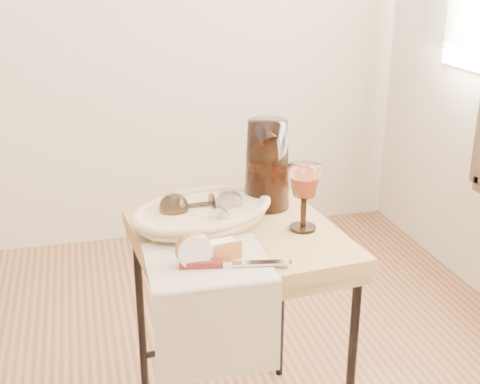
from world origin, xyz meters
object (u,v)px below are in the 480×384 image
object	(u,v)px
goblet_lying_b	(225,209)
table_knife	(231,262)
bread_basket	(204,215)
goblet_lying_a	(190,206)
tea_towel	(207,262)
pitcher	(267,164)
apple_half	(193,249)
side_table	(238,340)
wine_goblet	(304,197)

from	to	relation	value
goblet_lying_b	table_knife	xyz separation A→B (m)	(-0.04, -0.24, -0.03)
bread_basket	goblet_lying_a	distance (m)	0.04
tea_towel	bread_basket	world-z (taller)	bread_basket
pitcher	apple_half	bearing A→B (deg)	-150.45
side_table	table_knife	world-z (taller)	table_knife
side_table	goblet_lying_a	distance (m)	0.41
goblet_lying_b	wine_goblet	distance (m)	0.21
bread_basket	apple_half	distance (m)	0.24
side_table	tea_towel	size ratio (longest dim) A/B	2.31
goblet_lying_a	table_knife	xyz separation A→B (m)	(0.04, -0.28, -0.04)
goblet_lying_a	wine_goblet	world-z (taller)	wine_goblet
tea_towel	pitcher	distance (m)	0.41
goblet_lying_a	wine_goblet	bearing A→B (deg)	154.03
goblet_lying_a	pitcher	distance (m)	0.26
side_table	wine_goblet	xyz separation A→B (m)	(0.17, -0.02, 0.42)
side_table	pitcher	distance (m)	0.50
bread_basket	table_knife	world-z (taller)	bread_basket
tea_towel	pitcher	xyz separation A→B (m)	(0.24, 0.31, 0.12)
table_knife	tea_towel	bearing A→B (deg)	150.41
goblet_lying_b	pitcher	world-z (taller)	pitcher
tea_towel	table_knife	world-z (taller)	table_knife
tea_towel	bread_basket	bearing A→B (deg)	81.83
goblet_lying_b	side_table	bearing A→B (deg)	-126.90
goblet_lying_b	table_knife	bearing A→B (deg)	-161.35
goblet_lying_a	side_table	bearing A→B (deg)	136.74
side_table	bread_basket	distance (m)	0.37
bread_basket	pitcher	world-z (taller)	pitcher
tea_towel	side_table	bearing A→B (deg)	54.32
wine_goblet	apple_half	size ratio (longest dim) A/B	2.09
side_table	bread_basket	world-z (taller)	bread_basket
table_knife	bread_basket	bearing A→B (deg)	102.73
goblet_lying_a	goblet_lying_b	world-z (taller)	goblet_lying_a
table_knife	side_table	bearing A→B (deg)	81.39
pitcher	table_knife	world-z (taller)	pitcher
side_table	apple_half	bearing A→B (deg)	-132.97
tea_towel	goblet_lying_b	world-z (taller)	goblet_lying_b
pitcher	table_knife	size ratio (longest dim) A/B	1.16
goblet_lying_a	apple_half	xyz separation A→B (m)	(-0.04, -0.25, -0.01)
goblet_lying_a	goblet_lying_b	bearing A→B (deg)	152.17
tea_towel	table_knife	bearing A→B (deg)	-38.74
apple_half	table_knife	distance (m)	0.09
side_table	pitcher	world-z (taller)	pitcher
bread_basket	tea_towel	bearing A→B (deg)	-122.47
bread_basket	table_knife	size ratio (longest dim) A/B	1.42
bread_basket	pitcher	distance (m)	0.24
apple_half	bread_basket	bearing A→B (deg)	70.64
goblet_lying_a	pitcher	xyz separation A→B (m)	(0.23, 0.07, 0.07)
bread_basket	wine_goblet	xyz separation A→B (m)	(0.25, -0.10, 0.06)
bread_basket	pitcher	size ratio (longest dim) A/B	1.22
bread_basket	goblet_lying_b	size ratio (longest dim) A/B	3.01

